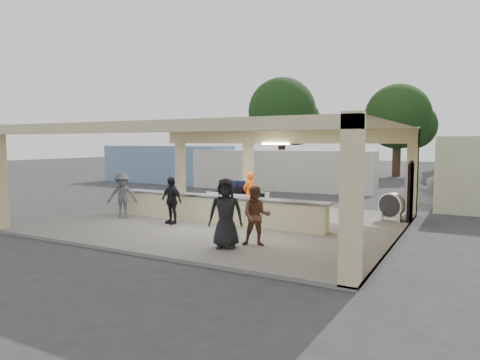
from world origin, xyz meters
The scene contains 16 objects.
ground centered at (0.00, 0.00, 0.00)m, with size 120.00×120.00×0.00m, color #2A2A2C.
pavilion centered at (0.21, 0.66, 1.35)m, with size 12.01×10.00×3.55m.
baggage_counter centered at (0.00, -0.50, 0.59)m, with size 8.20×0.58×0.98m.
luggage_cart centered at (-0.54, 1.92, 0.79)m, with size 2.38×1.67×1.29m.
drum_fan centered at (5.34, 2.90, 0.65)m, with size 0.97×0.59×1.02m.
baggage_handler centered at (0.33, 1.34, 0.96)m, with size 0.62×0.34×1.71m, color #FF5D0D.
passenger_a centered at (2.73, -2.88, 0.93)m, with size 0.81×0.35×1.66m, color brown.
passenger_b centered at (-1.33, -1.41, 0.92)m, with size 0.97×0.35×1.65m, color black.
passenger_c centered at (-3.66, -1.38, 0.96)m, with size 1.11×0.39×1.71m, color #49484D.
passenger_d centered at (2.10, -3.47, 1.05)m, with size 0.93×0.38×1.89m, color black.
car_white_a centered at (8.18, 13.56, 0.70)m, with size 2.31×4.88×1.39m, color white.
car_dark centered at (7.52, 15.45, 0.78)m, with size 1.64×4.66×1.55m, color black.
container_white centered at (-2.61, 11.34, 1.23)m, with size 11.39×2.28×2.47m, color silver.
container_blue centered at (-11.91, 11.63, 1.35)m, with size 10.42×2.50×2.71m, color #6E94B1.
tree_left centered at (-7.68, 24.16, 5.59)m, with size 6.60×6.30×9.00m.
tree_mid centered at (2.32, 26.16, 4.96)m, with size 6.00×5.60×8.00m.
Camera 1 is at (7.90, -13.27, 2.94)m, focal length 32.00 mm.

